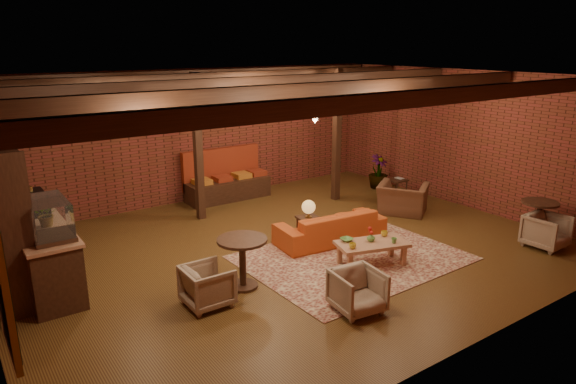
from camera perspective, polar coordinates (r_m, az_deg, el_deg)
floor at (r=9.84m, az=0.22°, el=-6.34°), size 10.00×10.00×0.00m
ceiling at (r=9.11m, az=0.24°, el=12.58°), size 10.00×8.00×0.02m
wall_back at (r=12.76m, az=-10.23°, el=6.16°), size 10.00×0.02×3.20m
wall_front at (r=6.63m, az=20.62°, el=-4.08°), size 10.00×0.02×3.20m
wall_right at (r=12.83m, az=18.90°, el=5.60°), size 0.02×8.00×3.20m
ceiling_beams at (r=9.11m, az=0.24°, el=11.83°), size 9.80×6.40×0.22m
ceiling_pipe at (r=10.48m, az=-4.90°, el=11.09°), size 9.60×0.12×0.12m
post_left at (r=11.26m, az=-9.97°, el=4.84°), size 0.16×0.16×3.20m
post_right at (r=12.58m, az=5.45°, el=6.20°), size 0.16×0.16×3.20m
service_counter at (r=9.01m, az=-25.71°, el=-4.76°), size 0.80×2.50×1.60m
plant_counter at (r=9.09m, az=-25.63°, el=-1.79°), size 0.35×0.39×0.30m
shelving_hutch at (r=8.94m, az=-28.64°, el=-2.60°), size 0.52×2.00×2.40m
chalkboard_menu at (r=5.58m, az=-29.15°, el=-9.00°), size 0.08×0.96×1.46m
banquette at (r=12.86m, az=-6.72°, el=1.36°), size 2.10×0.70×1.00m
service_sign at (r=12.12m, az=-5.98°, el=9.39°), size 0.86×0.06×0.30m
ceiling_spotlights at (r=9.13m, az=0.24°, el=10.46°), size 6.40×4.40×0.28m
rug at (r=9.52m, az=7.15°, el=-7.25°), size 3.86×2.99×0.01m
sofa at (r=10.12m, az=4.72°, el=-3.84°), size 2.25×1.07×0.63m
coffee_table at (r=9.15m, az=9.21°, el=-5.80°), size 1.36×0.95×0.68m
side_table_lamp at (r=10.00m, az=2.30°, el=-2.03°), size 0.47×0.47×0.85m
round_table_left at (r=8.21m, az=-5.09°, el=-6.93°), size 0.80×0.80×0.83m
armchair_a at (r=7.83m, az=-8.94°, el=-10.03°), size 0.63×0.67×0.69m
armchair_b at (r=7.64m, az=7.75°, el=-10.65°), size 0.75×0.71×0.69m
armchair_right at (r=12.00m, az=12.65°, el=-0.19°), size 1.16×1.27×0.93m
side_table_book at (r=13.21m, az=12.02°, el=1.26°), size 0.43×0.43×0.50m
round_table_right at (r=11.20m, az=26.10°, el=-2.28°), size 0.69×0.69×0.81m
armchair_far at (r=10.97m, az=26.80°, el=-3.75°), size 0.72×0.68×0.72m
plant_tall at (r=13.79m, az=10.18°, el=5.89°), size 1.78×1.78×2.72m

